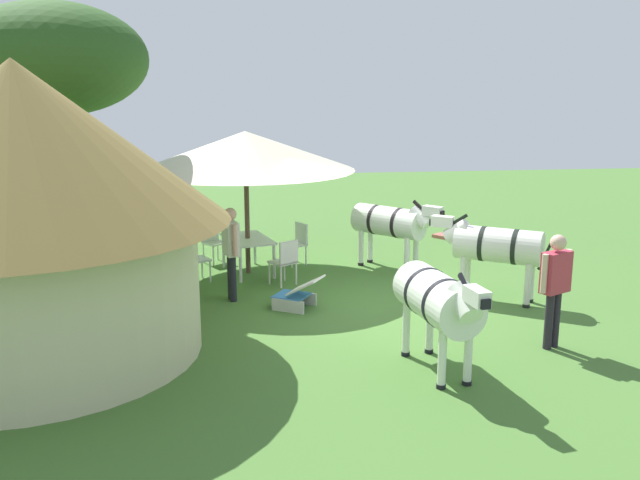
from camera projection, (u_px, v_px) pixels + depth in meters
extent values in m
plane|color=#436E2E|center=(365.00, 303.00, 12.38)|extent=(36.00, 36.00, 0.00)
cylinder|color=beige|center=(32.00, 290.00, 9.88)|extent=(4.70, 4.70, 1.93)
cone|color=brown|center=(18.00, 143.00, 9.42)|extent=(5.71, 5.71, 2.26)
cylinder|color=brown|center=(247.00, 222.00, 14.13)|extent=(0.10, 0.10, 2.14)
cone|color=beige|center=(246.00, 151.00, 13.81)|extent=(4.39, 4.39, 0.77)
cube|color=silver|center=(248.00, 239.00, 14.21)|extent=(1.54, 1.16, 0.04)
cylinder|color=silver|center=(240.00, 265.00, 13.60)|extent=(0.06, 0.06, 0.70)
cylinder|color=silver|center=(223.00, 251.00, 14.72)|extent=(0.06, 0.06, 0.70)
cylinder|color=silver|center=(274.00, 262.00, 13.87)|extent=(0.06, 0.06, 0.70)
cylinder|color=silver|center=(255.00, 248.00, 14.99)|extent=(0.06, 0.06, 0.70)
cube|color=silver|center=(283.00, 262.00, 13.46)|extent=(0.60, 0.60, 0.04)
cube|color=silver|center=(289.00, 252.00, 13.27)|extent=(0.28, 0.38, 0.45)
cylinder|color=silver|center=(269.00, 273.00, 13.51)|extent=(0.04, 0.04, 0.45)
cylinder|color=silver|center=(285.00, 270.00, 13.76)|extent=(0.04, 0.04, 0.45)
cylinder|color=silver|center=(281.00, 277.00, 13.25)|extent=(0.04, 0.04, 0.45)
cylinder|color=silver|center=(296.00, 273.00, 13.50)|extent=(0.04, 0.04, 0.45)
cube|color=silver|center=(294.00, 244.00, 14.90)|extent=(0.58, 0.58, 0.04)
cube|color=silver|center=(301.00, 233.00, 14.96)|extent=(0.41, 0.24, 0.45)
cylinder|color=silver|center=(292.00, 258.00, 14.70)|extent=(0.04, 0.04, 0.45)
cylinder|color=silver|center=(282.00, 254.00, 15.01)|extent=(0.04, 0.04, 0.45)
cylinder|color=silver|center=(306.00, 255.00, 14.90)|extent=(0.04, 0.04, 0.45)
cylinder|color=silver|center=(296.00, 252.00, 15.21)|extent=(0.04, 0.04, 0.45)
cube|color=silver|center=(215.00, 243.00, 15.06)|extent=(0.60, 0.60, 0.04)
cube|color=silver|center=(210.00, 231.00, 15.14)|extent=(0.30, 0.38, 0.45)
cylinder|color=silver|center=(228.00, 253.00, 15.11)|extent=(0.04, 0.04, 0.45)
cylinder|color=silver|center=(213.00, 256.00, 14.85)|extent=(0.04, 0.04, 0.45)
cylinder|color=silver|center=(218.00, 250.00, 15.36)|extent=(0.04, 0.04, 0.45)
cylinder|color=silver|center=(204.00, 253.00, 15.10)|extent=(0.04, 0.04, 0.45)
cube|color=silver|center=(197.00, 259.00, 13.65)|extent=(0.58, 0.57, 0.04)
cube|color=silver|center=(188.00, 250.00, 13.49)|extent=(0.41, 0.24, 0.45)
cylinder|color=silver|center=(202.00, 267.00, 13.95)|extent=(0.04, 0.04, 0.45)
cylinder|color=silver|center=(210.00, 271.00, 13.64)|extent=(0.04, 0.04, 0.45)
cylinder|color=silver|center=(185.00, 270.00, 13.75)|extent=(0.04, 0.04, 0.45)
cylinder|color=silver|center=(193.00, 274.00, 13.44)|extent=(0.04, 0.04, 0.45)
cylinder|color=#20212A|center=(233.00, 279.00, 12.42)|extent=(0.12, 0.12, 0.85)
cylinder|color=#20212A|center=(231.00, 276.00, 12.55)|extent=(0.12, 0.12, 0.85)
cube|color=beige|center=(231.00, 238.00, 12.32)|extent=(0.50, 0.32, 0.60)
cylinder|color=tan|center=(235.00, 240.00, 12.09)|extent=(0.09, 0.09, 0.57)
cylinder|color=tan|center=(227.00, 234.00, 12.55)|extent=(0.09, 0.09, 0.57)
sphere|color=tan|center=(230.00, 214.00, 12.23)|extent=(0.23, 0.23, 0.23)
cylinder|color=black|center=(549.00, 321.00, 10.19)|extent=(0.13, 0.13, 0.86)
cylinder|color=black|center=(556.00, 319.00, 10.28)|extent=(0.13, 0.13, 0.86)
cube|color=#AC3042|center=(556.00, 272.00, 10.07)|extent=(0.40, 0.51, 0.61)
cylinder|color=#D8AB94|center=(544.00, 274.00, 9.93)|extent=(0.09, 0.09, 0.57)
cylinder|color=#D8AB94|center=(568.00, 268.00, 10.21)|extent=(0.09, 0.09, 0.57)
sphere|color=#D8AB94|center=(558.00, 243.00, 9.97)|extent=(0.23, 0.23, 0.23)
cube|color=teal|center=(291.00, 295.00, 12.11)|extent=(0.73, 0.74, 0.03)
cube|color=silver|center=(306.00, 285.00, 11.96)|extent=(0.72, 0.73, 0.31)
cube|color=silver|center=(288.00, 306.00, 11.88)|extent=(0.35, 0.54, 0.22)
cube|color=silver|center=(301.00, 298.00, 12.35)|extent=(0.35, 0.54, 0.22)
cylinder|color=silver|center=(499.00, 245.00, 12.34)|extent=(1.36, 1.60, 0.62)
cylinder|color=black|center=(516.00, 247.00, 12.21)|extent=(0.57, 0.42, 0.63)
cylinder|color=black|center=(483.00, 244.00, 12.46)|extent=(0.57, 0.42, 0.63)
cylinder|color=silver|center=(457.00, 231.00, 12.63)|extent=(0.53, 0.59, 0.49)
cube|color=silver|center=(443.00, 221.00, 12.72)|extent=(0.37, 0.43, 0.20)
cube|color=black|center=(433.00, 222.00, 12.80)|extent=(0.17, 0.17, 0.12)
cube|color=black|center=(458.00, 221.00, 12.58)|extent=(0.24, 0.33, 0.28)
cylinder|color=silver|center=(463.00, 278.00, 12.58)|extent=(0.11, 0.11, 0.79)
cylinder|color=black|center=(462.00, 297.00, 12.66)|extent=(0.13, 0.13, 0.06)
cylinder|color=silver|center=(467.00, 273.00, 12.88)|extent=(0.11, 0.11, 0.79)
cylinder|color=black|center=(467.00, 292.00, 12.96)|extent=(0.13, 0.13, 0.06)
cylinder|color=silver|center=(528.00, 286.00, 12.08)|extent=(0.11, 0.11, 0.79)
cylinder|color=black|center=(526.00, 306.00, 12.16)|extent=(0.13, 0.13, 0.06)
cylinder|color=silver|center=(531.00, 281.00, 12.38)|extent=(0.11, 0.11, 0.79)
cylinder|color=black|center=(530.00, 300.00, 12.46)|extent=(0.13, 0.13, 0.06)
cylinder|color=black|center=(545.00, 256.00, 12.01)|extent=(0.17, 0.22, 0.53)
cylinder|color=silver|center=(437.00, 298.00, 9.31)|extent=(1.60, 0.90, 0.67)
cylinder|color=black|center=(428.00, 292.00, 9.59)|extent=(0.19, 0.69, 0.69)
cylinder|color=black|center=(446.00, 304.00, 9.06)|extent=(0.19, 0.69, 0.69)
cylinder|color=silver|center=(465.00, 302.00, 8.57)|extent=(0.58, 0.39, 0.51)
cube|color=silver|center=(477.00, 296.00, 8.27)|extent=(0.42, 0.24, 0.20)
cube|color=black|center=(484.00, 303.00, 8.11)|extent=(0.14, 0.14, 0.12)
cube|color=black|center=(466.00, 287.00, 8.52)|extent=(0.37, 0.10, 0.28)
cylinder|color=silver|center=(468.00, 357.00, 8.97)|extent=(0.11, 0.11, 0.77)
cylinder|color=black|center=(467.00, 383.00, 9.05)|extent=(0.13, 0.13, 0.06)
cylinder|color=silver|center=(442.00, 360.00, 8.87)|extent=(0.11, 0.11, 0.77)
cylinder|color=black|center=(441.00, 386.00, 8.95)|extent=(0.13, 0.13, 0.06)
cylinder|color=silver|center=(430.00, 328.00, 10.04)|extent=(0.11, 0.11, 0.77)
cylinder|color=black|center=(429.00, 351.00, 10.12)|extent=(0.13, 0.13, 0.06)
cylinder|color=silver|center=(406.00, 330.00, 9.94)|extent=(0.11, 0.11, 0.77)
cylinder|color=black|center=(405.00, 354.00, 10.02)|extent=(0.13, 0.13, 0.06)
cylinder|color=black|center=(413.00, 289.00, 10.09)|extent=(0.24, 0.09, 0.53)
cylinder|color=silver|center=(389.00, 221.00, 14.50)|extent=(1.54, 1.49, 0.62)
cylinder|color=black|center=(377.00, 220.00, 14.69)|extent=(0.49, 0.51, 0.63)
cylinder|color=black|center=(400.00, 223.00, 14.33)|extent=(0.49, 0.51, 0.63)
cylinder|color=silver|center=(420.00, 217.00, 13.99)|extent=(0.58, 0.56, 0.49)
cube|color=silver|center=(433.00, 211.00, 13.78)|extent=(0.42, 0.40, 0.20)
cube|color=black|center=(440.00, 214.00, 13.67)|extent=(0.17, 0.17, 0.12)
cube|color=black|center=(421.00, 208.00, 13.94)|extent=(0.29, 0.28, 0.28)
cylinder|color=silver|center=(416.00, 253.00, 14.41)|extent=(0.11, 0.11, 0.78)
cylinder|color=black|center=(415.00, 270.00, 14.49)|extent=(0.13, 0.13, 0.06)
cylinder|color=silver|center=(407.00, 256.00, 14.15)|extent=(0.11, 0.11, 0.78)
cylinder|color=black|center=(406.00, 273.00, 14.23)|extent=(0.13, 0.13, 0.06)
cylinder|color=silver|center=(370.00, 245.00, 15.13)|extent=(0.11, 0.11, 0.78)
cylinder|color=black|center=(370.00, 261.00, 15.21)|extent=(0.13, 0.13, 0.06)
cylinder|color=silver|center=(361.00, 248.00, 14.87)|extent=(0.11, 0.11, 0.78)
cylinder|color=black|center=(361.00, 264.00, 14.95)|extent=(0.13, 0.13, 0.06)
cylinder|color=black|center=(357.00, 221.00, 15.03)|extent=(0.21, 0.20, 0.53)
cylinder|color=brown|center=(64.00, 194.00, 14.02)|extent=(0.26, 0.26, 3.30)
ellipsoid|color=#264B1B|center=(53.00, 59.00, 13.43)|extent=(3.64, 3.64, 2.18)
cube|color=#A6594B|center=(483.00, 244.00, 16.79)|extent=(2.44, 1.99, 0.08)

